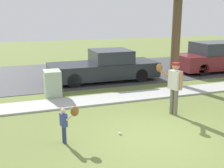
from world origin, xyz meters
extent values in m
plane|color=olive|center=(0.00, 3.50, 0.00)|extent=(48.00, 48.00, 0.00)
cube|color=#B2B2AD|center=(0.00, 3.60, 0.03)|extent=(36.00, 1.20, 0.06)
cube|color=#424244|center=(0.00, 8.60, 0.01)|extent=(36.00, 6.80, 0.02)
cylinder|color=#6B6656|center=(1.44, 1.28, 0.43)|extent=(0.14, 0.14, 0.85)
cylinder|color=#6B6656|center=(1.40, 1.44, 0.43)|extent=(0.14, 0.14, 0.85)
cube|color=silver|center=(1.42, 1.36, 1.16)|extent=(0.32, 0.45, 0.60)
sphere|color=#A87A5B|center=(1.42, 1.36, 1.59)|extent=(0.23, 0.23, 0.23)
cylinder|color=maroon|center=(1.42, 1.36, 1.68)|extent=(0.24, 0.24, 0.07)
cylinder|color=#A87A5B|center=(1.48, 1.11, 1.17)|extent=(0.10, 0.10, 0.57)
cylinder|color=#A87A5B|center=(1.12, 1.55, 1.37)|extent=(0.53, 0.22, 0.41)
ellipsoid|color=brown|center=(0.92, 1.50, 1.56)|extent=(0.25, 0.19, 0.26)
cylinder|color=navy|center=(-2.30, 0.50, 0.23)|extent=(0.07, 0.07, 0.47)
cylinder|color=navy|center=(-2.28, 0.41, 0.23)|extent=(0.07, 0.07, 0.47)
cube|color=#33478C|center=(-2.29, 0.46, 0.63)|extent=(0.18, 0.25, 0.33)
sphere|color=beige|center=(-2.29, 0.46, 0.87)|extent=(0.13, 0.13, 0.13)
cylinder|color=beige|center=(-2.32, 0.59, 0.64)|extent=(0.05, 0.05, 0.31)
cylinder|color=beige|center=(-2.12, 0.36, 0.75)|extent=(0.29, 0.12, 0.22)
ellipsoid|color=brown|center=(-2.02, 0.38, 0.85)|extent=(0.25, 0.19, 0.26)
sphere|color=white|center=(-0.78, 0.47, 0.04)|extent=(0.07, 0.07, 0.07)
cube|color=#9EB293|center=(-2.01, 4.63, 0.53)|extent=(0.62, 0.77, 1.06)
cylinder|color=brown|center=(3.48, 4.74, 2.74)|extent=(0.39, 0.39, 5.48)
cube|color=#23282D|center=(0.66, 6.55, 0.55)|extent=(5.20, 1.95, 0.70)
cube|color=#2D333D|center=(1.05, 6.55, 1.20)|extent=(1.82, 1.79, 0.60)
cylinder|color=black|center=(-0.95, 5.69, 0.34)|extent=(0.64, 0.22, 0.64)
cylinder|color=black|center=(-0.95, 7.42, 0.34)|extent=(0.64, 0.22, 0.64)
cylinder|color=black|center=(2.28, 5.69, 0.34)|extent=(0.64, 0.22, 0.64)
cylinder|color=black|center=(2.28, 7.42, 0.34)|extent=(0.64, 0.22, 0.64)
cube|color=maroon|center=(7.36, 6.67, 0.60)|extent=(4.70, 1.90, 0.80)
cube|color=#2D333D|center=(7.36, 6.67, 1.32)|extent=(2.59, 1.75, 0.65)
cylinder|color=black|center=(5.91, 5.83, 0.34)|extent=(0.64, 0.22, 0.64)
cylinder|color=black|center=(5.91, 7.51, 0.34)|extent=(0.64, 0.22, 0.64)
camera|label=1|loc=(-3.30, -6.11, 3.23)|focal=44.83mm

